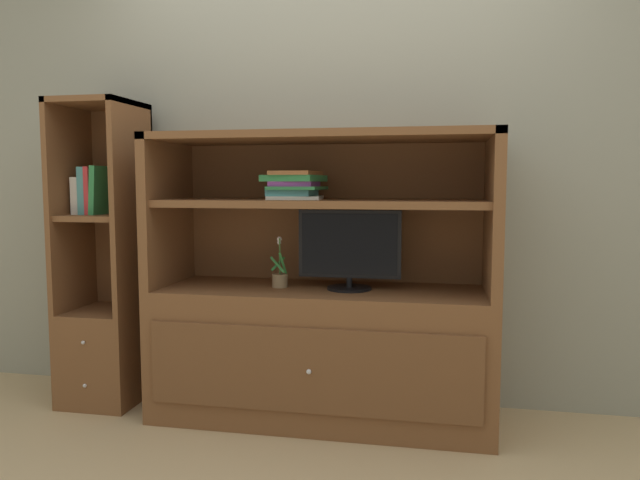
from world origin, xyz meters
name	(u,v)px	position (x,y,z in m)	size (l,w,h in m)	color
ground_plane	(305,450)	(0.00, 0.00, 0.00)	(8.00, 8.00, 0.00)	tan
painted_rear_wall	(334,146)	(0.00, 0.75, 1.40)	(6.00, 0.10, 2.80)	gray
media_console	(322,326)	(0.00, 0.40, 0.47)	(1.70, 0.61, 1.44)	brown
tv_monitor	(349,249)	(0.14, 0.40, 0.87)	(0.51, 0.22, 0.40)	black
potted_plant	(280,277)	(-0.22, 0.39, 0.72)	(0.09, 0.09, 0.26)	#8C7251
magazine_stack	(295,185)	(-0.14, 0.40, 1.19)	(0.30, 0.33, 0.14)	silver
bookshelf_tall	(106,301)	(-1.21, 0.41, 0.55)	(0.40, 0.44, 1.63)	brown
upright_book_row	(91,192)	(-1.27, 0.40, 1.15)	(0.16, 0.17, 0.26)	silver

